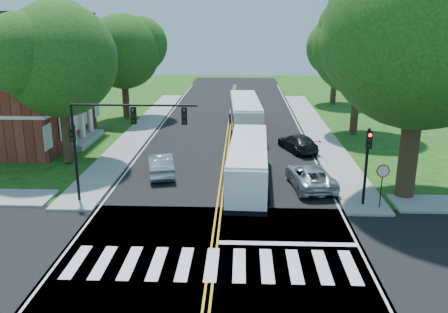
{
  "coord_description": "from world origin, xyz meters",
  "views": [
    {
      "loc": [
        1.26,
        -18.97,
        10.38
      ],
      "look_at": [
        0.2,
        8.1,
        2.4
      ],
      "focal_mm": 38.0,
      "sensor_mm": 36.0,
      "label": 1
    }
  ],
  "objects_px": {
    "signal_ne": "(367,157)",
    "hatchback": "(161,164)",
    "bus_follow": "(245,114)",
    "dark_sedan": "(298,143)",
    "suv": "(310,176)",
    "signal_nw": "(114,130)",
    "bus_lead": "(248,163)"
  },
  "relations": [
    {
      "from": "signal_nw",
      "to": "suv",
      "type": "xyz_separation_m",
      "value": [
        11.46,
        3.1,
        -3.64
      ]
    },
    {
      "from": "bus_lead",
      "to": "signal_nw",
      "type": "bearing_deg",
      "value": 26.43
    },
    {
      "from": "signal_ne",
      "to": "bus_follow",
      "type": "xyz_separation_m",
      "value": [
        -6.67,
        18.48,
        -1.35
      ]
    },
    {
      "from": "signal_nw",
      "to": "hatchback",
      "type": "relative_size",
      "value": 1.57
    },
    {
      "from": "bus_follow",
      "to": "dark_sedan",
      "type": "xyz_separation_m",
      "value": [
        4.23,
        -6.8,
        -0.93
      ]
    },
    {
      "from": "bus_follow",
      "to": "signal_ne",
      "type": "bearing_deg",
      "value": 107.02
    },
    {
      "from": "dark_sedan",
      "to": "suv",
      "type": "bearing_deg",
      "value": 69.57
    },
    {
      "from": "signal_ne",
      "to": "bus_lead",
      "type": "distance_m",
      "value": 7.51
    },
    {
      "from": "signal_nw",
      "to": "signal_ne",
      "type": "height_order",
      "value": "signal_nw"
    },
    {
      "from": "hatchback",
      "to": "suv",
      "type": "distance_m",
      "value": 10.08
    },
    {
      "from": "hatchback",
      "to": "bus_lead",
      "type": "bearing_deg",
      "value": 150.88
    },
    {
      "from": "signal_nw",
      "to": "bus_lead",
      "type": "xyz_separation_m",
      "value": [
        7.53,
        3.42,
        -2.89
      ]
    },
    {
      "from": "signal_ne",
      "to": "dark_sedan",
      "type": "distance_m",
      "value": 12.15
    },
    {
      "from": "bus_lead",
      "to": "bus_follow",
      "type": "height_order",
      "value": "bus_follow"
    },
    {
      "from": "dark_sedan",
      "to": "bus_lead",
      "type": "bearing_deg",
      "value": 44.33
    },
    {
      "from": "hatchback",
      "to": "signal_ne",
      "type": "bearing_deg",
      "value": 144.79
    },
    {
      "from": "bus_follow",
      "to": "hatchback",
      "type": "xyz_separation_m",
      "value": [
        -5.79,
        -13.33,
        -0.85
      ]
    },
    {
      "from": "signal_nw",
      "to": "dark_sedan",
      "type": "xyz_separation_m",
      "value": [
        11.61,
        11.69,
        -3.69
      ]
    },
    {
      "from": "bus_follow",
      "to": "hatchback",
      "type": "bearing_deg",
      "value": 63.7
    },
    {
      "from": "bus_follow",
      "to": "suv",
      "type": "height_order",
      "value": "bus_follow"
    },
    {
      "from": "hatchback",
      "to": "dark_sedan",
      "type": "bearing_deg",
      "value": -159.65
    },
    {
      "from": "bus_lead",
      "to": "hatchback",
      "type": "distance_m",
      "value": 6.23
    },
    {
      "from": "bus_follow",
      "to": "suv",
      "type": "xyz_separation_m",
      "value": [
        4.08,
        -15.39,
        -0.87
      ]
    },
    {
      "from": "bus_lead",
      "to": "suv",
      "type": "bearing_deg",
      "value": 177.36
    },
    {
      "from": "bus_lead",
      "to": "bus_follow",
      "type": "relative_size",
      "value": 0.92
    },
    {
      "from": "hatchback",
      "to": "dark_sedan",
      "type": "xyz_separation_m",
      "value": [
        10.02,
        6.54,
        -0.07
      ]
    },
    {
      "from": "signal_ne",
      "to": "hatchback",
      "type": "height_order",
      "value": "signal_ne"
    },
    {
      "from": "bus_lead",
      "to": "bus_follow",
      "type": "bearing_deg",
      "value": -87.43
    },
    {
      "from": "signal_nw",
      "to": "suv",
      "type": "relative_size",
      "value": 1.36
    },
    {
      "from": "hatchback",
      "to": "suv",
      "type": "relative_size",
      "value": 0.87
    },
    {
      "from": "hatchback",
      "to": "dark_sedan",
      "type": "distance_m",
      "value": 11.96
    },
    {
      "from": "signal_nw",
      "to": "signal_ne",
      "type": "bearing_deg",
      "value": 0.05
    }
  ]
}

